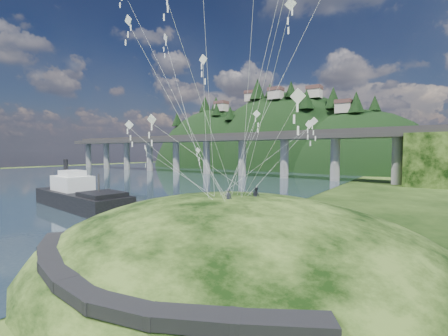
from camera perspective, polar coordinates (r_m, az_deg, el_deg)
The scene contains 10 objects.
ground at distance 29.51m, azimuth -13.50°, elevation -14.01°, with size 320.00×320.00×0.00m, color black.
water at distance 105.36m, azimuth -27.91°, elevation -1.83°, with size 240.00×240.00×0.00m, color #2A3E4E.
grass_hill at distance 26.60m, azimuth 2.40°, elevation -19.34°, with size 36.00×32.00×13.00m.
footpath at distance 17.58m, azimuth -21.20°, elevation -19.17°, with size 22.29×5.84×0.83m.
bridge at distance 100.77m, azimuth 6.23°, elevation 3.85°, with size 160.00×11.00×15.00m.
far_ridge at distance 155.93m, azimuth 9.65°, elevation -2.68°, with size 153.00×70.00×94.50m.
work_barge at distance 50.96m, azimuth -25.77°, elevation -4.80°, with size 21.53×8.08×7.36m.
wooden_dock at distance 41.18m, azimuth -14.32°, elevation -8.45°, with size 13.41×3.21×0.95m.
kite_flyers at distance 24.56m, azimuth 4.30°, elevation -3.70°, with size 1.89×3.26×1.62m.
kite_swarm at distance 25.01m, azimuth 0.42°, elevation 24.20°, with size 20.91×17.12×20.20m.
Camera 1 is at (20.94, -18.86, 8.75)m, focal length 24.00 mm.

